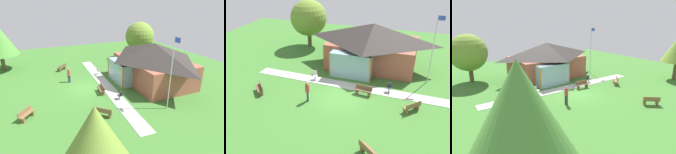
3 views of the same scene
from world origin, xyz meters
TOP-DOWN VIEW (x-y plane):
  - ground_plane at (0.00, 0.00)m, footprint 44.00×44.00m
  - pavilion at (0.96, 7.54)m, footprint 9.84×7.70m
  - footpath at (0.00, 2.25)m, footprint 18.65×2.05m
  - flagpole at (6.85, 5.37)m, footprint 0.64×0.08m
  - bench_mid_right at (5.82, -0.19)m, footprint 1.34×1.40m
  - bench_rear_near_path at (1.66, 1.14)m, footprint 1.54×0.62m
  - bench_front_right at (3.70, -5.98)m, footprint 1.43×1.31m
  - bench_mid_left at (-6.93, -1.40)m, footprint 1.34×1.40m
  - patio_chair_west at (-3.40, 2.47)m, footprint 0.61×0.61m
  - patio_chair_lawn_spare at (3.69, 2.31)m, footprint 0.48×0.48m
  - visitor_strolling_lawn at (-2.42, -1.32)m, footprint 0.34×0.34m
  - tree_far_east at (13.41, -3.30)m, footprint 3.79×3.79m
  - tree_behind_pavilion_left at (-7.79, 11.04)m, footprint 4.44×4.44m

SIDE VIEW (x-z plane):
  - ground_plane at x=0.00m, z-range 0.00..0.00m
  - footpath at x=0.00m, z-range 0.00..0.03m
  - bench_mid_right at x=5.82m, z-range -0.02..0.82m
  - bench_rear_near_path at x=1.66m, z-range -0.02..0.82m
  - bench_front_right at x=3.70m, z-range -0.02..0.82m
  - bench_mid_left at x=-6.93m, z-range -0.02..0.82m
  - patio_chair_west at x=-3.40m, z-range -0.01..0.85m
  - patio_chair_lawn_spare at x=3.69m, z-range -0.01..0.85m
  - visitor_strolling_lawn at x=-2.42m, z-range 0.15..1.89m
  - pavilion at x=0.96m, z-range 0.09..4.60m
  - flagpole at x=6.85m, z-range 0.30..6.72m
  - tree_behind_pavilion_left at x=-7.79m, z-range 0.70..6.55m
  - tree_far_east at x=13.41m, z-range 1.13..6.85m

